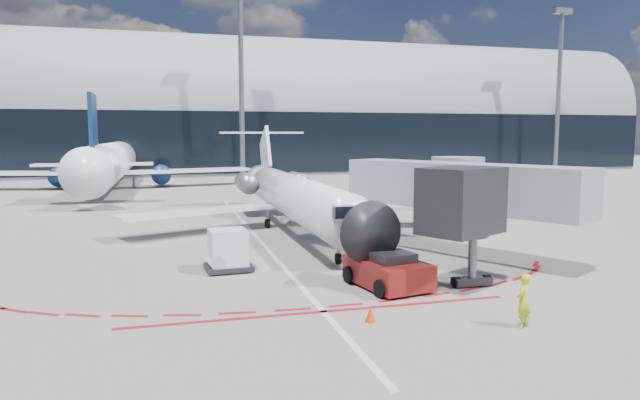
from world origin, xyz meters
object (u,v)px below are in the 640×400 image
object	(u,v)px
uld_container	(228,250)
ramp_worker	(523,301)
regional_jet	(293,195)
pushback_tug	(388,271)

from	to	relation	value
uld_container	ramp_worker	bearing A→B (deg)	-54.78
regional_jet	uld_container	xyz separation A→B (m)	(-5.23, -10.02, -1.35)
regional_jet	pushback_tug	size ratio (longest dim) A/B	4.71
pushback_tug	uld_container	size ratio (longest dim) A/B	2.71
regional_jet	pushback_tug	bearing A→B (deg)	-87.08
pushback_tug	uld_container	bearing A→B (deg)	132.04
ramp_worker	uld_container	size ratio (longest dim) A/B	0.82
ramp_worker	uld_container	xyz separation A→B (m)	(-8.32, 10.14, 0.06)
regional_jet	ramp_worker	size ratio (longest dim) A/B	15.56
ramp_worker	uld_container	world-z (taller)	uld_container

